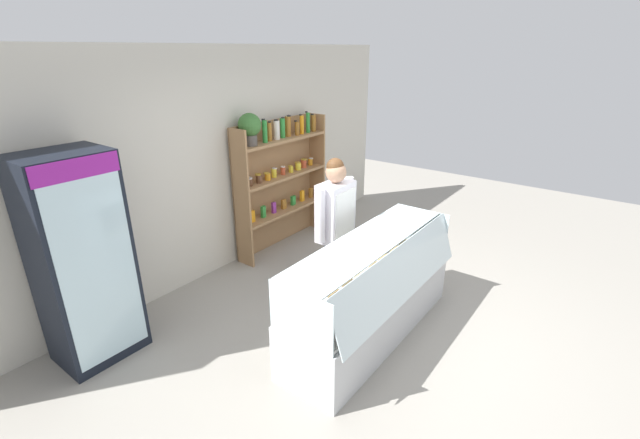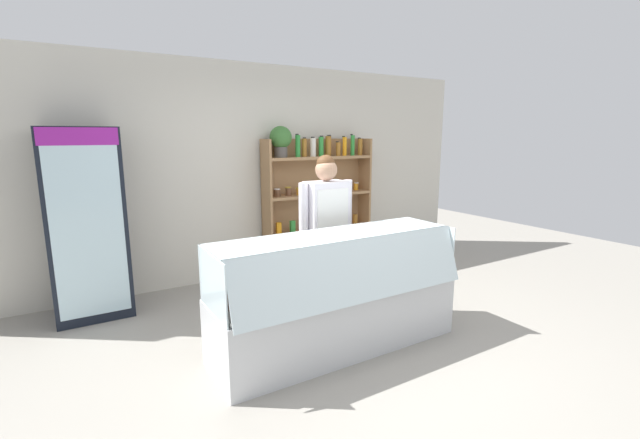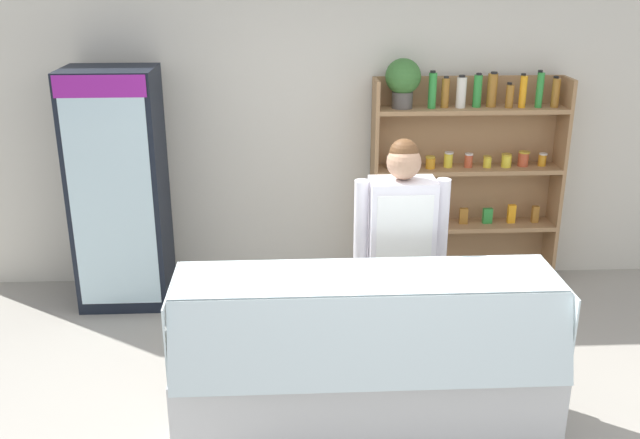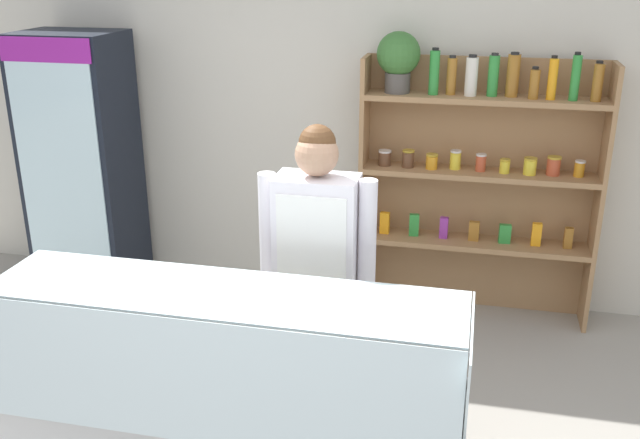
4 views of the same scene
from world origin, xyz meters
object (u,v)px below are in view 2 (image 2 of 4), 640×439
(deli_display_case, at_px, (336,313))
(shop_clerk, at_px, (326,223))
(drinks_fridge, at_px, (86,225))
(shelving_unit, at_px, (312,189))

(deli_display_case, xyz_separation_m, shop_clerk, (0.29, 0.63, 0.65))
(drinks_fridge, bearing_deg, shelving_unit, 4.68)
(shelving_unit, relative_size, shop_clerk, 1.18)
(deli_display_case, bearing_deg, shop_clerk, 65.09)
(shop_clerk, bearing_deg, drinks_fridge, 148.54)
(shelving_unit, xyz_separation_m, shop_clerk, (-0.70, -1.47, -0.14))
(drinks_fridge, height_order, deli_display_case, drinks_fridge)
(drinks_fridge, distance_m, deli_display_case, 2.63)
(drinks_fridge, relative_size, shop_clerk, 1.16)
(drinks_fridge, relative_size, deli_display_case, 0.88)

